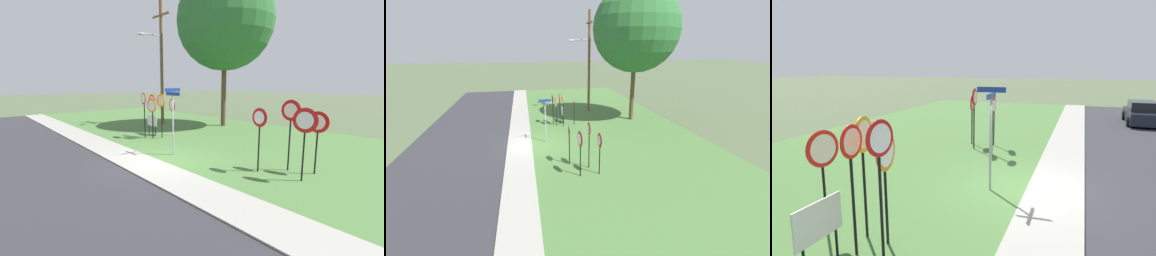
# 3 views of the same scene
# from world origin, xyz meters

# --- Properties ---
(ground_plane) EXTENTS (160.00, 160.00, 0.00)m
(ground_plane) POSITION_xyz_m (0.00, 0.00, 0.00)
(ground_plane) COLOR #4C5B3D
(road_asphalt) EXTENTS (44.00, 6.40, 0.01)m
(road_asphalt) POSITION_xyz_m (0.00, -4.80, 0.01)
(road_asphalt) COLOR #2D2D33
(road_asphalt) RESTS_ON ground_plane
(sidewalk_strip) EXTENTS (44.00, 1.60, 0.06)m
(sidewalk_strip) POSITION_xyz_m (0.00, -0.80, 0.03)
(sidewalk_strip) COLOR #99968C
(sidewalk_strip) RESTS_ON ground_plane
(grass_median) EXTENTS (44.00, 12.00, 0.04)m
(grass_median) POSITION_xyz_m (0.00, 6.00, 0.02)
(grass_median) COLOR #477038
(grass_median) RESTS_ON ground_plane
(stop_sign_near_left) EXTENTS (0.63, 0.10, 2.52)m
(stop_sign_near_left) POSITION_xyz_m (-4.59, 2.49, 1.84)
(stop_sign_near_left) COLOR black
(stop_sign_near_left) RESTS_ON grass_median
(stop_sign_near_right) EXTENTS (0.66, 0.14, 2.64)m
(stop_sign_near_right) POSITION_xyz_m (-4.56, 1.91, 1.94)
(stop_sign_near_right) COLOR black
(stop_sign_near_right) RESTS_ON grass_median
(stop_sign_far_left) EXTENTS (0.78, 0.12, 2.32)m
(stop_sign_far_left) POSITION_xyz_m (-4.05, 2.13, 1.73)
(stop_sign_far_left) COLOR black
(stop_sign_far_left) RESTS_ON grass_median
(stop_sign_far_center) EXTENTS (0.73, 0.13, 2.57)m
(stop_sign_far_center) POSITION_xyz_m (-3.95, 2.69, 1.91)
(stop_sign_far_center) COLOR black
(stop_sign_far_center) RESTS_ON grass_median
(stop_sign_far_right) EXTENTS (0.77, 0.17, 2.25)m
(stop_sign_far_right) POSITION_xyz_m (-4.09, 3.60, 1.68)
(stop_sign_far_right) COLOR black
(stop_sign_far_right) RESTS_ON grass_median
(yield_sign_near_left) EXTENTS (0.75, 0.10, 2.60)m
(yield_sign_near_left) POSITION_xyz_m (4.02, 2.88, 1.99)
(yield_sign_near_left) COLOR black
(yield_sign_near_left) RESTS_ON grass_median
(yield_sign_near_right) EXTENTS (0.81, 0.13, 2.41)m
(yield_sign_near_right) POSITION_xyz_m (4.88, 2.22, 1.84)
(yield_sign_near_right) COLOR black
(yield_sign_near_right) RESTS_ON grass_median
(yield_sign_far_left) EXTENTS (0.75, 0.11, 2.23)m
(yield_sign_far_left) POSITION_xyz_m (4.84, 3.23, 1.69)
(yield_sign_far_left) COLOR black
(yield_sign_far_left) RESTS_ON grass_median
(yield_sign_far_right) EXTENTS (0.68, 0.12, 2.32)m
(yield_sign_far_right) POSITION_xyz_m (3.38, 1.92, 1.76)
(yield_sign_far_right) COLOR black
(yield_sign_far_right) RESTS_ON grass_median
(street_name_post) EXTENTS (0.96, 0.82, 2.96)m
(street_name_post) POSITION_xyz_m (-0.47, 0.99, 1.80)
(street_name_post) COLOR #9EA0A8
(street_name_post) RESTS_ON grass_median
(utility_pole) EXTENTS (2.10, 2.15, 9.36)m
(utility_pole) POSITION_xyz_m (-8.63, 5.82, 5.07)
(utility_pole) COLOR brown
(utility_pole) RESTS_ON grass_median
(notice_board) EXTENTS (1.10, 0.07, 1.25)m
(notice_board) POSITION_xyz_m (-5.17, 2.82, 0.87)
(notice_board) COLOR black
(notice_board) RESTS_ON grass_median
(oak_tree_left) EXTENTS (7.00, 7.00, 11.09)m
(oak_tree_left) POSITION_xyz_m (-4.78, 8.88, 7.62)
(oak_tree_left) COLOR brown
(oak_tree_left) RESTS_ON grass_median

